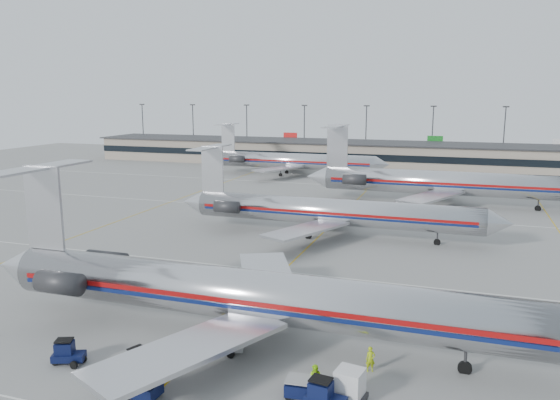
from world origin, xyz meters
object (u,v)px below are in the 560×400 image
at_px(jet_foreground, 248,294).
at_px(jet_second_row, 327,211).
at_px(tug_center, 142,365).
at_px(uld_container, 350,385).
at_px(belt_loader, 216,342).

relative_size(jet_foreground, jet_second_row, 1.11).
bearing_deg(jet_second_row, tug_center, -93.99).
distance_m(jet_foreground, uld_container, 10.80).
xyz_separation_m(jet_foreground, jet_second_row, (-1.80, 32.00, -0.35)).
height_order(jet_foreground, uld_container, jet_foreground).
bearing_deg(jet_foreground, jet_second_row, 93.21).
height_order(jet_foreground, jet_second_row, jet_foreground).
relative_size(jet_foreground, uld_container, 22.39).
bearing_deg(belt_loader, jet_foreground, 40.39).
relative_size(jet_second_row, tug_center, 16.23).
distance_m(jet_second_row, uld_container, 39.21).
height_order(jet_second_row, uld_container, jet_second_row).
xyz_separation_m(jet_foreground, uld_container, (8.79, -5.69, -2.63)).
height_order(jet_foreground, tug_center, jet_foreground).
bearing_deg(belt_loader, tug_center, -138.30).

